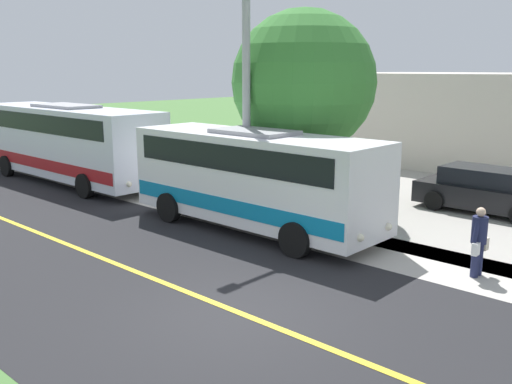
{
  "coord_description": "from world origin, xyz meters",
  "views": [
    {
      "loc": [
        7.22,
        7.08,
        4.57
      ],
      "look_at": [
        -3.5,
        -2.78,
        1.4
      ],
      "focal_mm": 39.88,
      "sensor_mm": 36.0,
      "label": 1
    }
  ],
  "objects_px": {
    "pedestrian_waiting": "(479,240)",
    "tree_curbside": "(304,82)",
    "transit_bus_rear": "(68,140)",
    "street_light_pole": "(243,90)",
    "shuttle_bus_front": "(254,175)",
    "parked_car_near": "(486,191)"
  },
  "relations": [
    {
      "from": "pedestrian_waiting",
      "to": "tree_curbside",
      "type": "relative_size",
      "value": 0.25
    },
    {
      "from": "pedestrian_waiting",
      "to": "tree_curbside",
      "type": "bearing_deg",
      "value": -108.99
    },
    {
      "from": "shuttle_bus_front",
      "to": "pedestrian_waiting",
      "type": "distance_m",
      "value": 6.35
    },
    {
      "from": "shuttle_bus_front",
      "to": "transit_bus_rear",
      "type": "xyz_separation_m",
      "value": [
        -0.06,
        -10.37,
        0.14
      ]
    },
    {
      "from": "pedestrian_waiting",
      "to": "parked_car_near",
      "type": "relative_size",
      "value": 0.36
    },
    {
      "from": "shuttle_bus_front",
      "to": "parked_car_near",
      "type": "bearing_deg",
      "value": 147.73
    },
    {
      "from": "transit_bus_rear",
      "to": "tree_curbside",
      "type": "relative_size",
      "value": 1.59
    },
    {
      "from": "shuttle_bus_front",
      "to": "transit_bus_rear",
      "type": "height_order",
      "value": "transit_bus_rear"
    },
    {
      "from": "shuttle_bus_front",
      "to": "pedestrian_waiting",
      "type": "relative_size",
      "value": 5.06
    },
    {
      "from": "parked_car_near",
      "to": "street_light_pole",
      "type": "bearing_deg",
      "value": -38.75
    },
    {
      "from": "shuttle_bus_front",
      "to": "transit_bus_rear",
      "type": "relative_size",
      "value": 0.78
    },
    {
      "from": "street_light_pole",
      "to": "tree_curbside",
      "type": "bearing_deg",
      "value": 174.43
    },
    {
      "from": "transit_bus_rear",
      "to": "tree_curbside",
      "type": "distance_m",
      "value": 10.51
    },
    {
      "from": "transit_bus_rear",
      "to": "tree_curbside",
      "type": "bearing_deg",
      "value": 106.3
    },
    {
      "from": "pedestrian_waiting",
      "to": "street_light_pole",
      "type": "relative_size",
      "value": 0.22
    },
    {
      "from": "shuttle_bus_front",
      "to": "pedestrian_waiting",
      "type": "height_order",
      "value": "shuttle_bus_front"
    },
    {
      "from": "parked_car_near",
      "to": "tree_curbside",
      "type": "bearing_deg",
      "value": -52.31
    },
    {
      "from": "street_light_pole",
      "to": "parked_car_near",
      "type": "xyz_separation_m",
      "value": [
        -6.17,
        4.95,
        -3.26
      ]
    },
    {
      "from": "transit_bus_rear",
      "to": "pedestrian_waiting",
      "type": "bearing_deg",
      "value": 91.79
    },
    {
      "from": "transit_bus_rear",
      "to": "street_light_pole",
      "type": "bearing_deg",
      "value": 92.0
    },
    {
      "from": "transit_bus_rear",
      "to": "pedestrian_waiting",
      "type": "xyz_separation_m",
      "value": [
        -0.52,
        16.65,
        -0.89
      ]
    },
    {
      "from": "pedestrian_waiting",
      "to": "parked_car_near",
      "type": "bearing_deg",
      "value": -160.45
    }
  ]
}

